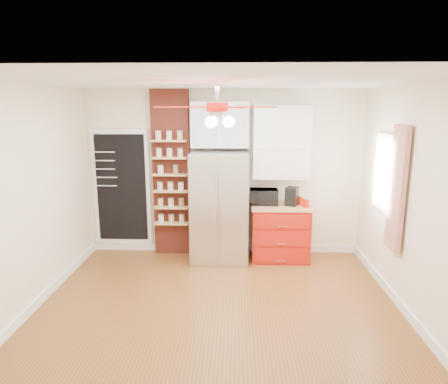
{
  "coord_description": "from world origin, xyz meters",
  "views": [
    {
      "loc": [
        0.23,
        -4.48,
        2.45
      ],
      "look_at": [
        0.04,
        0.9,
        1.27
      ],
      "focal_mm": 32.0,
      "sensor_mm": 36.0,
      "label": 1
    }
  ],
  "objects_px": {
    "fridge": "(220,207)",
    "ceiling_fan": "(217,108)",
    "red_cabinet": "(280,232)",
    "pantry_jar_oats": "(161,170)",
    "canister_left": "(306,203)",
    "toaster_oven": "(264,197)",
    "coffee_maker": "(292,196)"
  },
  "relations": [
    {
      "from": "fridge",
      "to": "ceiling_fan",
      "type": "distance_m",
      "value": 2.25
    },
    {
      "from": "red_cabinet",
      "to": "pantry_jar_oats",
      "type": "relative_size",
      "value": 7.04
    },
    {
      "from": "ceiling_fan",
      "to": "canister_left",
      "type": "distance_m",
      "value": 2.47
    },
    {
      "from": "toaster_oven",
      "to": "pantry_jar_oats",
      "type": "relative_size",
      "value": 3.31
    },
    {
      "from": "coffee_maker",
      "to": "canister_left",
      "type": "bearing_deg",
      "value": -9.83
    },
    {
      "from": "fridge",
      "to": "coffee_maker",
      "type": "height_order",
      "value": "fridge"
    },
    {
      "from": "ceiling_fan",
      "to": "coffee_maker",
      "type": "xyz_separation_m",
      "value": [
        1.08,
        1.66,
        -1.38
      ]
    },
    {
      "from": "toaster_oven",
      "to": "pantry_jar_oats",
      "type": "distance_m",
      "value": 1.7
    },
    {
      "from": "ceiling_fan",
      "to": "pantry_jar_oats",
      "type": "relative_size",
      "value": 10.48
    },
    {
      "from": "red_cabinet",
      "to": "coffee_maker",
      "type": "xyz_separation_m",
      "value": [
        0.16,
        -0.02,
        0.59
      ]
    },
    {
      "from": "red_cabinet",
      "to": "toaster_oven",
      "type": "distance_m",
      "value": 0.63
    },
    {
      "from": "red_cabinet",
      "to": "pantry_jar_oats",
      "type": "height_order",
      "value": "pantry_jar_oats"
    },
    {
      "from": "fridge",
      "to": "ceiling_fan",
      "type": "xyz_separation_m",
      "value": [
        0.05,
        -1.63,
        1.55
      ]
    },
    {
      "from": "pantry_jar_oats",
      "to": "fridge",
      "type": "bearing_deg",
      "value": -8.86
    },
    {
      "from": "canister_left",
      "to": "pantry_jar_oats",
      "type": "height_order",
      "value": "pantry_jar_oats"
    },
    {
      "from": "toaster_oven",
      "to": "coffee_maker",
      "type": "bearing_deg",
      "value": -6.75
    },
    {
      "from": "fridge",
      "to": "coffee_maker",
      "type": "distance_m",
      "value": 1.15
    },
    {
      "from": "toaster_oven",
      "to": "canister_left",
      "type": "bearing_deg",
      "value": -15.66
    },
    {
      "from": "toaster_oven",
      "to": "canister_left",
      "type": "relative_size",
      "value": 3.17
    },
    {
      "from": "red_cabinet",
      "to": "canister_left",
      "type": "bearing_deg",
      "value": -22.43
    },
    {
      "from": "coffee_maker",
      "to": "pantry_jar_oats",
      "type": "relative_size",
      "value": 2.18
    },
    {
      "from": "toaster_oven",
      "to": "pantry_jar_oats",
      "type": "xyz_separation_m",
      "value": [
        -1.65,
        0.06,
        0.42
      ]
    },
    {
      "from": "fridge",
      "to": "toaster_oven",
      "type": "distance_m",
      "value": 0.72
    },
    {
      "from": "fridge",
      "to": "ceiling_fan",
      "type": "bearing_deg",
      "value": -88.24
    },
    {
      "from": "fridge",
      "to": "ceiling_fan",
      "type": "relative_size",
      "value": 1.25
    },
    {
      "from": "coffee_maker",
      "to": "fridge",
      "type": "bearing_deg",
      "value": -155.67
    },
    {
      "from": "toaster_oven",
      "to": "red_cabinet",
      "type": "bearing_deg",
      "value": -6.84
    },
    {
      "from": "toaster_oven",
      "to": "coffee_maker",
      "type": "height_order",
      "value": "coffee_maker"
    },
    {
      "from": "fridge",
      "to": "toaster_oven",
      "type": "relative_size",
      "value": 3.96
    },
    {
      "from": "fridge",
      "to": "pantry_jar_oats",
      "type": "height_order",
      "value": "fridge"
    },
    {
      "from": "red_cabinet",
      "to": "toaster_oven",
      "type": "height_order",
      "value": "toaster_oven"
    },
    {
      "from": "fridge",
      "to": "red_cabinet",
      "type": "relative_size",
      "value": 1.86
    }
  ]
}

